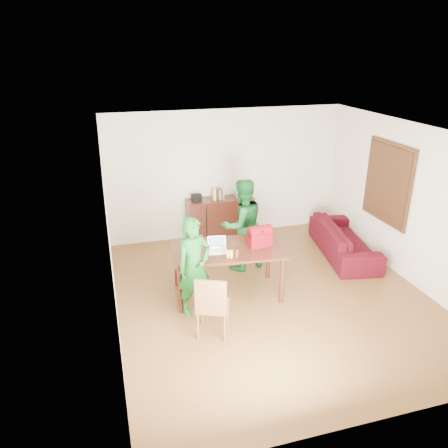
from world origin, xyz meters
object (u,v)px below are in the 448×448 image
object	(u,v)px
chair	(213,316)
laptop	(218,249)
person_far	(242,225)
bottle	(237,253)
table	(227,254)
person_near	(194,267)
red_bag	(260,238)
sofa	(344,240)

from	to	relation	value
chair	laptop	distance (m)	1.14
person_far	bottle	distance (m)	1.27
person_far	bottle	world-z (taller)	person_far
table	person_near	world-z (taller)	person_near
person_far	red_bag	size ratio (longest dim) A/B	4.59
table	person_near	bearing A→B (deg)	-143.33
person_far	sofa	bearing A→B (deg)	166.61
table	person_far	world-z (taller)	person_far
person_near	red_bag	bearing A→B (deg)	-5.64
chair	laptop	world-z (taller)	laptop
person_near	red_bag	xyz separation A→B (m)	(1.16, 0.32, 0.19)
bottle	red_bag	world-z (taller)	red_bag
laptop	red_bag	world-z (taller)	red_bag
chair	person_near	world-z (taller)	person_near
person_far	sofa	size ratio (longest dim) A/B	0.82
sofa	red_bag	bearing A→B (deg)	122.56
table	person_near	size ratio (longest dim) A/B	1.20
red_bag	person_far	bearing A→B (deg)	87.15
person_near	person_far	xyz separation A→B (m)	(1.15, 1.20, 0.07)
laptop	bottle	size ratio (longest dim) A/B	2.02
person_far	red_bag	distance (m)	0.88
table	red_bag	bearing A→B (deg)	1.18
table	chair	distance (m)	1.20
table	person_near	xyz separation A→B (m)	(-0.63, -0.37, 0.06)
table	sofa	xyz separation A→B (m)	(2.64, 0.81, -0.42)
person_near	red_bag	world-z (taller)	person_near
table	red_bag	world-z (taller)	red_bag
table	sofa	distance (m)	2.79
bottle	chair	bearing A→B (deg)	-130.58
table	laptop	size ratio (longest dim) A/B	5.84
person_near	laptop	distance (m)	0.54
person_near	sofa	distance (m)	3.51
person_far	bottle	size ratio (longest dim) A/B	10.74
laptop	sofa	xyz separation A→B (m)	(2.82, 0.89, -0.57)
chair	person_far	world-z (taller)	person_far
person_far	laptop	bearing A→B (deg)	39.41
person_far	red_bag	world-z (taller)	person_far
chair	person_far	distance (m)	2.17
chair	person_near	size ratio (longest dim) A/B	0.62
chair	sofa	world-z (taller)	chair
person_near	sofa	bearing A→B (deg)	-1.42
person_near	bottle	size ratio (longest dim) A/B	9.82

